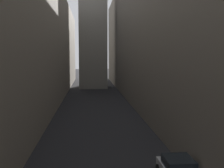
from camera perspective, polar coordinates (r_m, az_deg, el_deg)
The scene contains 3 objects.
ground_plane at distance 42.22m, azimuth -3.12°, elevation -4.92°, with size 264.00×264.00×0.00m, color black.
building_block_left at distance 45.29m, azimuth -20.47°, elevation 7.67°, with size 15.59×108.00×19.23m, color gray.
building_block_right at distance 45.52m, azimuth 12.05°, elevation 10.11°, with size 12.66×108.00×22.78m, color #60594F.
Camera 1 is at (-0.94, 6.48, 7.60)m, focal length 47.01 mm.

